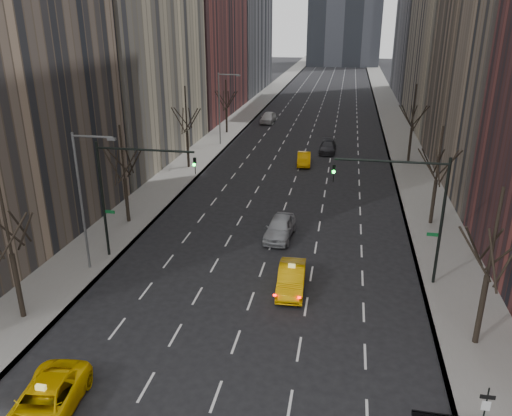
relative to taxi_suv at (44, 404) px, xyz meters
The scene contains 21 objects.
ground 7.09m from the taxi_suv, 20.65° to the left, with size 400.00×400.00×0.00m, color black.
sidewalk_left 72.71m from the taxi_suv, 94.45° to the left, with size 4.50×320.00×0.15m, color slate.
sidewalk_right 74.90m from the taxi_suv, 75.42° to the left, with size 4.50×320.00×0.15m, color slate.
tree_lw_a 9.01m from the taxi_suv, 129.76° to the left, with size 3.36×3.50×8.28m.
tree_lw_b 21.40m from the taxi_suv, 104.76° to the left, with size 3.36×3.50×7.82m.
tree_lw_c 37.03m from the taxi_suv, 98.41° to the left, with size 3.36×3.50×8.74m.
tree_lw_d 54.83m from the taxi_suv, 95.66° to the left, with size 3.36×3.50×7.36m.
tree_rw_a 20.69m from the taxi_suv, 24.53° to the left, with size 3.36×3.50×8.28m.
tree_rw_b 30.90m from the taxi_suv, 52.78° to the left, with size 3.36×3.50×7.82m.
tree_rw_c 46.50m from the taxi_suv, 66.36° to the left, with size 3.36×3.50×8.74m.
traffic_mast_left 15.45m from the taxi_suv, 99.81° to the left, with size 6.69×0.39×8.00m.
traffic_mast_right 21.89m from the taxi_suv, 42.68° to the left, with size 6.69×0.39×8.00m.
streetlight_near 14.07m from the taxi_suv, 108.74° to the left, with size 2.83×0.22×9.00m.
streetlight_far 47.93m from the taxi_suv, 95.10° to the left, with size 2.83×0.22×9.00m.
sign_post 17.30m from the taxi_suv, ahead, with size 0.55×0.06×2.80m.
taxi_suv is the anchor object (origin of this frame).
taxi_sedan 15.09m from the taxi_suv, 54.41° to the left, with size 1.58×4.54×1.50m, color #D59804.
silver_sedan_ahead 21.01m from the taxi_suv, 70.40° to the left, with size 1.93×4.79×1.63m, color #94969C.
far_taxi 40.62m from the taxi_suv, 80.07° to the left, with size 1.48×4.23×1.39m, color #E89B04.
far_suv_grey 47.06m from the taxi_suv, 78.52° to the left, with size 1.94×4.78×1.39m, color #28282D.
far_car_white 63.12m from the taxi_suv, 90.71° to the left, with size 1.99×4.95×1.69m, color silver.
Camera 1 is at (4.87, -16.87, 15.54)m, focal length 35.00 mm.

